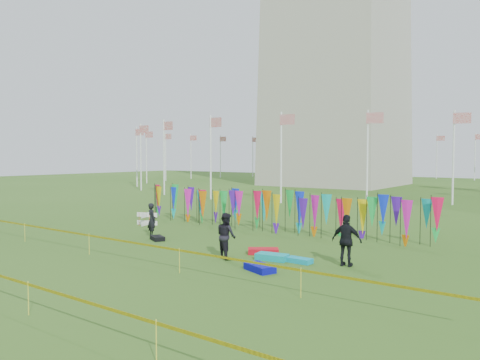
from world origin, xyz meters
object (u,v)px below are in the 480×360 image
Objects in this scene: kite_bag_red at (263,251)px; kite_bag_black at (157,238)px; kite_bag_turquoise at (272,257)px; kite_bag_teal at (299,260)px; person_mid at (226,236)px; person_right at (347,240)px; person_left at (152,220)px; kite_bag_blue at (260,268)px; box_kite at (147,219)px.

kite_bag_red is 1.42× the size of kite_bag_black.
kite_bag_turquoise reaches higher than kite_bag_teal.
person_mid is 0.95× the size of person_right.
person_mid is at bearing -173.27° from person_left.
person_left is at bearing 162.48° from kite_bag_blue.
kite_bag_blue is at bearing -24.32° from box_kite.
person_right is 3.50m from kite_bag_blue.
box_kite is 0.77× the size of kite_bag_teal.
person_left is 10.71m from person_right.
person_right reaches higher than person_mid.
kite_bag_blue is at bearing -15.89° from kite_bag_black.
kite_bag_black is (-9.74, -0.43, -0.88)m from person_right.
box_kite is 0.39× the size of person_right.
kite_bag_blue is 3.00m from kite_bag_red.
person_left is at bearing 173.64° from kite_bag_turquoise.
kite_bag_turquoise reaches higher than kite_bag_black.
kite_bag_blue is 7.82m from kite_bag_black.
box_kite is at bearing 165.02° from kite_bag_red.
person_right is 2.01m from kite_bag_teal.
kite_bag_blue is at bearing -58.95° from kite_bag_red.
person_left is 1.38× the size of kite_bag_turquoise.
box_kite is at bearing 143.04° from kite_bag_black.
box_kite is 4.17m from person_left.
kite_bag_turquoise is 1.90m from kite_bag_blue.
person_mid is at bearing -152.39° from kite_bag_turquoise.
person_mid is 1.45× the size of kite_bag_red.
kite_bag_teal is (2.77, 1.09, -0.84)m from person_mid.
kite_bag_red is 2.12m from kite_bag_teal.
kite_bag_blue is 1.33× the size of kite_bag_black.
person_mid is 5.45m from kite_bag_black.
person_left is 0.93× the size of person_mid.
person_right is 1.96× the size of kite_bag_teal.
person_left is at bearing 150.86° from kite_bag_black.
kite_bag_turquoise is 1.26× the size of kite_bag_teal.
kite_bag_red reaches higher than kite_bag_teal.
kite_bag_turquoise is (-2.84, -0.77, -0.85)m from person_right.
kite_bag_turquoise is (1.65, 0.86, -0.81)m from person_mid.
person_mid is at bearing 157.58° from kite_bag_blue.
kite_bag_black is at bearing 10.66° from person_mid.
box_kite is at bearing 162.54° from kite_bag_turquoise.
person_left is 0.89× the size of person_right.
box_kite is 14.20m from person_right.
box_kite is at bearing -1.17° from person_mid.
kite_bag_black is at bearing -36.96° from box_kite.
box_kite reaches higher than kite_bag_blue.
person_right is 3.06m from kite_bag_turquoise.
box_kite reaches higher than kite_bag_black.
person_mid is 1.86× the size of kite_bag_teal.
box_kite is at bearing 165.03° from kite_bag_teal.
person_right is at bearing 2.51° from kite_bag_black.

